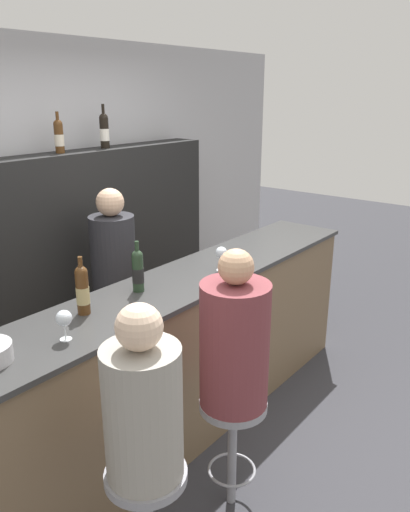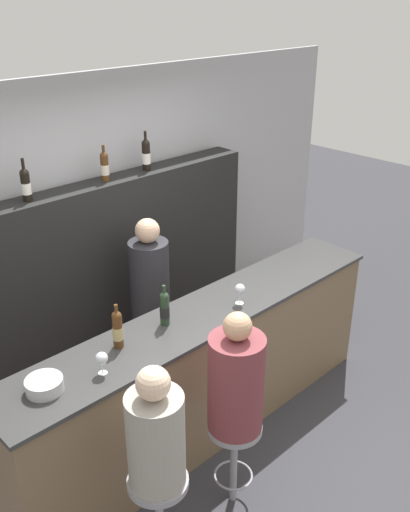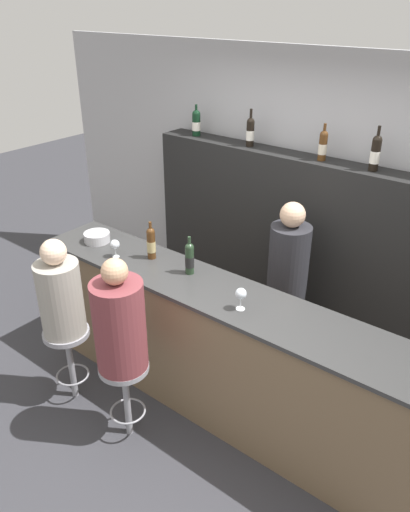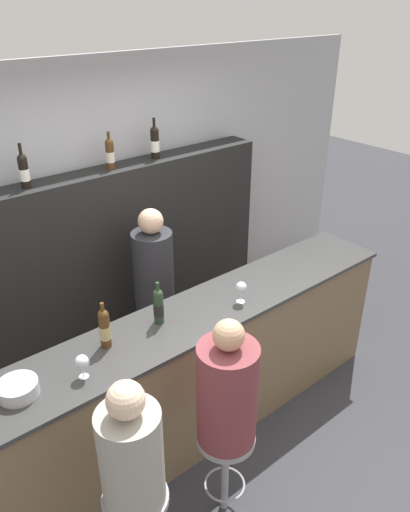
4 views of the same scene
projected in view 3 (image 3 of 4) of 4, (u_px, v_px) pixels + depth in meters
The scene contains 18 objects.
ground_plane at pixel (196, 424), 3.87m from camera, with size 16.00×16.00×0.00m, color #333338.
wall_back at pixel (318, 202), 4.49m from camera, with size 6.40×0.05×2.60m.
bar_counter at pixel (216, 351), 3.79m from camera, with size 3.30×0.55×1.09m.
back_bar_cabinet at pixel (302, 253), 4.53m from camera, with size 3.09×0.28×1.75m.
wine_bottle_counter_0 at pixel (151, 243), 3.92m from camera, with size 0.07×0.07×0.31m.
wine_bottle_counter_1 at pixel (190, 258), 3.71m from camera, with size 0.07×0.07×0.30m.
wine_bottle_backbar_0 at pixel (196, 123), 4.74m from camera, with size 0.08×0.08×0.29m.
wine_bottle_backbar_1 at pixel (250, 132), 4.40m from camera, with size 0.07×0.07×0.33m.
wine_bottle_backbar_2 at pixel (323, 145), 4.02m from camera, with size 0.07×0.07×0.30m.
wine_bottle_backbar_3 at pixel (375, 153), 3.77m from camera, with size 0.07×0.07×0.34m.
wine_glass_0 at pixel (115, 245), 3.95m from camera, with size 0.08×0.08×0.15m.
wine_glass_1 at pixel (241, 294), 3.28m from camera, with size 0.08×0.08×0.16m.
metal_bowl at pixel (97, 237), 4.23m from camera, with size 0.22×0.22×0.08m.
bar_stool_left at pixel (68, 346), 3.91m from camera, with size 0.36×0.36×0.65m.
guest_seated_left at pixel (60, 294), 3.69m from camera, with size 0.33×0.33×0.78m.
bar_stool_right at pixel (125, 381), 3.56m from camera, with size 0.36×0.36×0.65m.
guest_seated_right at pixel (119, 323), 3.33m from camera, with size 0.35×0.35×0.84m.
bartender at pixel (286, 295), 4.20m from camera, with size 0.33×0.33×1.54m.
Camera 3 is at (1.81, -2.17, 2.94)m, focal length 35.00 mm.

